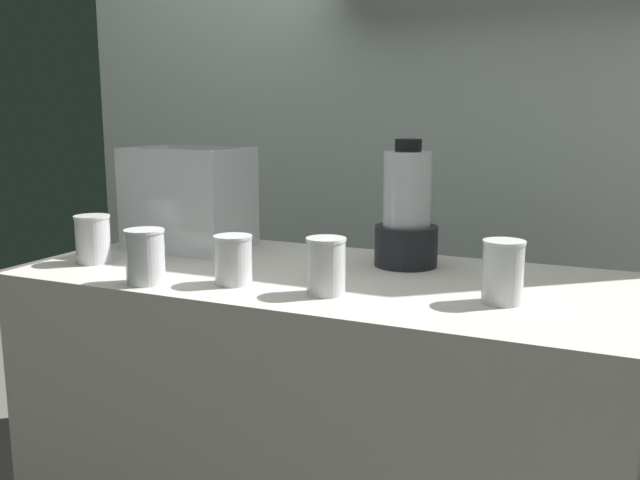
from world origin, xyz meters
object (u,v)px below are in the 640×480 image
Objects in this scene: juice_cup_orange_middle at (233,263)px; juice_cup_orange_right at (326,268)px; juice_cup_mango_left at (145,258)px; carrot_display_bin at (190,216)px; blender_pitcher at (407,215)px; juice_cup_pomegranate_far_left at (93,241)px; juice_cup_carrot_far_right at (503,274)px.

juice_cup_orange_right is (0.22, 0.00, 0.01)m from juice_cup_orange_middle.
juice_cup_orange_middle is at bearing -178.88° from juice_cup_orange_right.
juice_cup_mango_left is 1.02× the size of juice_cup_orange_right.
carrot_display_bin is 0.41m from juice_cup_mango_left.
blender_pitcher reaches higher than juice_cup_pomegranate_far_left.
juice_cup_orange_middle is 0.58m from juice_cup_carrot_far_right.
juice_cup_mango_left is 0.77m from juice_cup_carrot_far_right.
carrot_display_bin is at bearing 166.40° from juice_cup_carrot_far_right.
juice_cup_orange_right is at bearing -166.70° from juice_cup_carrot_far_right.
carrot_display_bin reaches higher than juice_cup_carrot_far_right.
juice_cup_pomegranate_far_left is (-0.11, -0.26, -0.03)m from carrot_display_bin.
blender_pitcher is 2.58× the size of juice_cup_pomegranate_far_left.
juice_cup_carrot_far_right is (0.57, 0.09, 0.01)m from juice_cup_orange_middle.
juice_cup_pomegranate_far_left is 0.66m from juice_cup_orange_right.
juice_cup_pomegranate_far_left reaches higher than juice_cup_orange_right.
juice_cup_orange_right is at bearing -102.36° from blender_pitcher.
juice_cup_orange_middle is (0.33, -0.30, -0.04)m from carrot_display_bin.
juice_cup_mango_left is at bearing -156.88° from juice_cup_orange_middle.
blender_pitcher is 2.46× the size of juice_cup_carrot_far_right.
carrot_display_bin is 2.57× the size of juice_cup_orange_right.
juice_cup_carrot_far_right is (0.35, 0.08, 0.00)m from juice_cup_orange_right.
juice_cup_carrot_far_right reaches higher than juice_cup_pomegranate_far_left.
juice_cup_pomegranate_far_left is at bearing -112.80° from carrot_display_bin.
juice_cup_carrot_far_right is (0.28, -0.25, -0.07)m from blender_pitcher.
juice_cup_orange_middle is (-0.29, -0.33, -0.08)m from blender_pitcher.
carrot_display_bin is at bearing 151.39° from juice_cup_orange_right.
juice_cup_mango_left is (-0.48, -0.41, -0.07)m from blender_pitcher.
juice_cup_pomegranate_far_left is 1.01× the size of juice_cup_orange_right.
blender_pitcher is at bearing 2.72° from carrot_display_bin.
juice_cup_orange_right is at bearing -3.19° from juice_cup_pomegranate_far_left.
juice_cup_pomegranate_far_left is 0.28m from juice_cup_mango_left.
carrot_display_bin is 0.92m from juice_cup_carrot_far_right.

